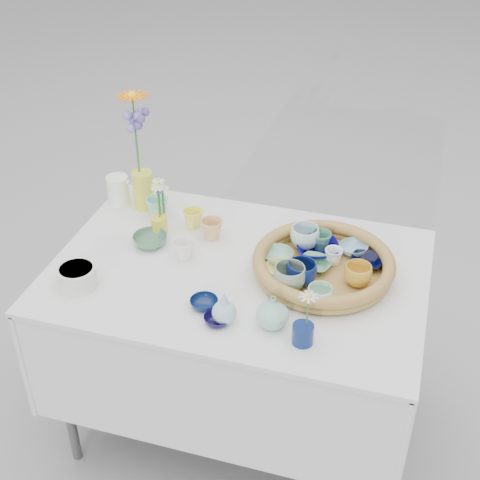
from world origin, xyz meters
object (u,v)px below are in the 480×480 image
(wicker_tray, at_px, (323,265))
(bud_vase_seafoam, at_px, (273,312))
(display_table, at_px, (239,421))
(tall_vase_yellow, at_px, (143,190))

(wicker_tray, xyz_separation_m, bud_vase_seafoam, (-0.10, -0.29, 0.01))
(wicker_tray, bearing_deg, bud_vase_seafoam, -108.63)
(display_table, height_order, tall_vase_yellow, tall_vase_yellow)
(wicker_tray, xyz_separation_m, tall_vase_yellow, (-0.75, 0.23, 0.04))
(display_table, xyz_separation_m, wicker_tray, (0.28, 0.05, 0.80))
(bud_vase_seafoam, bearing_deg, tall_vase_yellow, 140.68)
(tall_vase_yellow, bearing_deg, bud_vase_seafoam, -39.32)
(display_table, relative_size, bud_vase_seafoam, 11.98)
(wicker_tray, distance_m, tall_vase_yellow, 0.78)
(display_table, bearing_deg, bud_vase_seafoam, -53.55)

